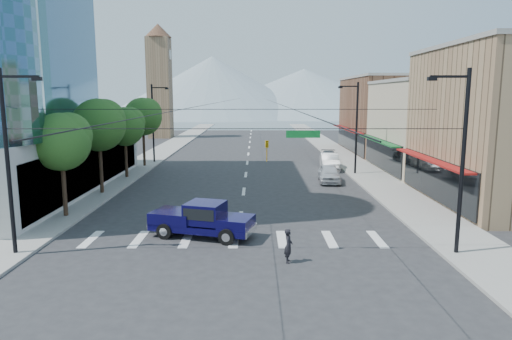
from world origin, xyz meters
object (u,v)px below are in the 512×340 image
object	(u,v)px
pickup_truck	(202,219)
parked_car_mid	(330,161)
parked_car_far	(329,157)
pedestrian	(288,246)
parked_car_near	(329,174)

from	to	relation	value
pickup_truck	parked_car_mid	distance (m)	25.63
parked_car_mid	parked_car_far	size ratio (longest dim) A/B	1.07
parked_car_mid	pedestrian	bearing A→B (deg)	-99.08
pickup_truck	parked_car_far	world-z (taller)	pickup_truck
pickup_truck	pedestrian	size ratio (longest dim) A/B	3.76
parked_car_near	parked_car_far	bearing A→B (deg)	85.69
parked_car_near	parked_car_far	distance (m)	11.56
pedestrian	parked_car_mid	xyz separation A→B (m)	(6.29, 27.21, 0.04)
pickup_truck	parked_car_mid	xyz separation A→B (m)	(10.81, 23.24, -0.17)
pedestrian	parked_car_far	distance (m)	32.15
parked_car_near	parked_car_far	xyz separation A→B (m)	(1.80, 11.42, -0.09)
pedestrian	parked_car_far	world-z (taller)	pedestrian
pickup_truck	parked_car_near	bearing A→B (deg)	75.33
pedestrian	parked_car_mid	bearing A→B (deg)	-4.73
parked_car_near	parked_car_far	size ratio (longest dim) A/B	0.96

